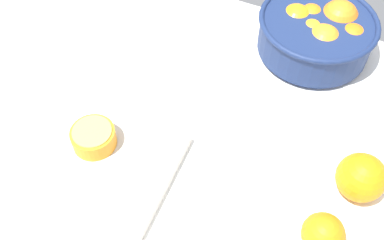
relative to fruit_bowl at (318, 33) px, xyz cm
name	(u,v)px	position (x,y,z in cm)	size (l,w,h in cm)	color
ground_plane	(204,165)	(-10.81, -37.50, -7.05)	(132.44, 94.98, 3.00)	white
fruit_bowl	(318,33)	(0.00, 0.00, 0.00)	(25.80, 25.80, 11.40)	navy
cutting_board	(78,162)	(-31.87, -48.07, -4.47)	(35.17, 26.00, 2.16)	beige
orange_half_0	(94,137)	(-30.69, -43.58, -1.43)	(8.33, 8.33, 4.00)	orange
loose_orange_0	(323,234)	(13.22, -44.23, -1.99)	(7.12, 7.12, 7.12)	orange
loose_orange_1	(361,177)	(16.52, -31.69, -1.16)	(8.79, 8.79, 8.79)	orange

